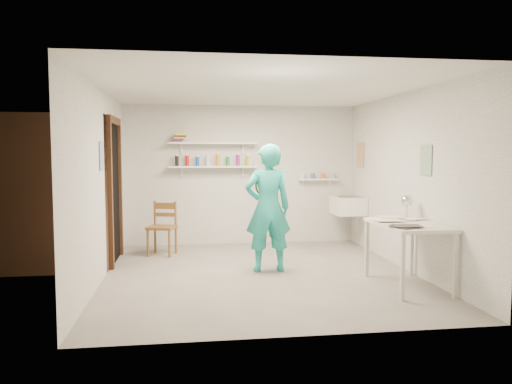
{
  "coord_description": "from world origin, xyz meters",
  "views": [
    {
      "loc": [
        -0.95,
        -6.37,
        1.6
      ],
      "look_at": [
        0.0,
        0.4,
        1.05
      ],
      "focal_mm": 35.0,
      "sensor_mm": 36.0,
      "label": 1
    }
  ],
  "objects": [
    {
      "name": "wall_clock",
      "position": [
        0.14,
        0.38,
        1.14
      ],
      "size": [
        0.31,
        0.05,
        0.31
      ],
      "primitive_type": "cylinder",
      "rotation": [
        1.57,
        0.0,
        0.05
      ],
      "color": "beige",
      "rests_on": "man"
    },
    {
      "name": "corridor_box",
      "position": [
        -2.7,
        1.05,
        1.05
      ],
      "size": [
        1.4,
        1.5,
        2.1
      ],
      "primitive_type": "cube",
      "color": "brown",
      "rests_on": "ground"
    },
    {
      "name": "wooden_chair",
      "position": [
        -1.33,
        1.42,
        0.43
      ],
      "size": [
        0.5,
        0.48,
        0.86
      ],
      "primitive_type": "cube",
      "rotation": [
        0.0,
        0.0,
        -0.29
      ],
      "color": "brown",
      "rests_on": "ground"
    },
    {
      "name": "wall_left",
      "position": [
        -2.01,
        0.0,
        1.2
      ],
      "size": [
        0.02,
        4.5,
        2.4
      ],
      "primitive_type": "cube",
      "color": "silver",
      "rests_on": "ground"
    },
    {
      "name": "floor",
      "position": [
        0.0,
        0.0,
        -0.01
      ],
      "size": [
        4.0,
        4.5,
        0.02
      ],
      "primitive_type": "cube",
      "color": "slate",
      "rests_on": "ground"
    },
    {
      "name": "ledge_shelf",
      "position": [
        1.35,
        2.17,
        1.12
      ],
      "size": [
        0.7,
        0.14,
        0.03
      ],
      "primitive_type": "cube",
      "color": "white",
      "rests_on": "wall_back"
    },
    {
      "name": "door_jamb_near",
      "position": [
        -1.97,
        0.55,
        1.0
      ],
      "size": [
        0.06,
        0.1,
        2.0
      ],
      "primitive_type": "cube",
      "color": "brown",
      "rests_on": "ground"
    },
    {
      "name": "wall_front",
      "position": [
        0.0,
        -2.26,
        1.2
      ],
      "size": [
        4.0,
        0.02,
        2.4
      ],
      "primitive_type": "cube",
      "color": "silver",
      "rests_on": "ground"
    },
    {
      "name": "belfast_sink",
      "position": [
        1.75,
        1.7,
        0.7
      ],
      "size": [
        0.48,
        0.6,
        0.3
      ],
      "primitive_type": "cube",
      "color": "white",
      "rests_on": "wall_right"
    },
    {
      "name": "shelf_lower",
      "position": [
        -0.5,
        2.13,
        1.35
      ],
      "size": [
        1.5,
        0.22,
        0.03
      ],
      "primitive_type": "cube",
      "color": "white",
      "rests_on": "wall_back"
    },
    {
      "name": "spray_cans",
      "position": [
        -0.5,
        2.13,
        1.45
      ],
      "size": [
        1.29,
        0.06,
        0.17
      ],
      "color": "black",
      "rests_on": "shelf_lower"
    },
    {
      "name": "door_jamb_far",
      "position": [
        -1.97,
        1.55,
        1.0
      ],
      "size": [
        0.06,
        0.1,
        2.0
      ],
      "primitive_type": "cube",
      "color": "brown",
      "rests_on": "ground"
    },
    {
      "name": "wall_right",
      "position": [
        2.01,
        0.0,
        1.2
      ],
      "size": [
        0.02,
        4.5,
        2.4
      ],
      "primitive_type": "cube",
      "color": "silver",
      "rests_on": "ground"
    },
    {
      "name": "ledge_pots",
      "position": [
        1.35,
        2.17,
        1.18
      ],
      "size": [
        0.48,
        0.07,
        0.09
      ],
      "color": "silver",
      "rests_on": "ledge_shelf"
    },
    {
      "name": "poster_right_b",
      "position": [
        1.99,
        -0.55,
        1.5
      ],
      "size": [
        0.01,
        0.3,
        0.38
      ],
      "primitive_type": "cube",
      "color": "#3F724C",
      "rests_on": "wall_right"
    },
    {
      "name": "wall_back",
      "position": [
        0.0,
        2.26,
        1.2
      ],
      "size": [
        4.0,
        0.02,
        2.4
      ],
      "primitive_type": "cube",
      "color": "silver",
      "rests_on": "ground"
    },
    {
      "name": "book_stack",
      "position": [
        -1.06,
        2.13,
        1.83
      ],
      "size": [
        0.26,
        0.14,
        0.14
      ],
      "color": "red",
      "rests_on": "shelf_upper"
    },
    {
      "name": "desk_lamp",
      "position": [
        1.83,
        -0.39,
        0.98
      ],
      "size": [
        0.14,
        0.14,
        0.14
      ],
      "primitive_type": "sphere",
      "color": "silver",
      "rests_on": "work_table"
    },
    {
      "name": "doorway_recess",
      "position": [
        -1.99,
        1.05,
        1.0
      ],
      "size": [
        0.02,
        0.9,
        2.0
      ],
      "primitive_type": "cube",
      "color": "black",
      "rests_on": "wall_left"
    },
    {
      "name": "work_table",
      "position": [
        1.64,
        -0.85,
        0.38
      ],
      "size": [
        0.69,
        1.14,
        0.76
      ],
      "primitive_type": "cube",
      "color": "silver",
      "rests_on": "ground"
    },
    {
      "name": "papers",
      "position": [
        1.64,
        -0.85,
        0.78
      ],
      "size": [
        0.3,
        0.22,
        0.03
      ],
      "color": "silver",
      "rests_on": "work_table"
    },
    {
      "name": "man",
      "position": [
        0.13,
        0.16,
        0.85
      ],
      "size": [
        0.64,
        0.44,
        1.71
      ],
      "primitive_type": "imported",
      "rotation": [
        0.0,
        0.0,
        3.2
      ],
      "color": "#23B2A4",
      "rests_on": "ground"
    },
    {
      "name": "ceiling",
      "position": [
        0.0,
        0.0,
        2.41
      ],
      "size": [
        4.0,
        4.5,
        0.02
      ],
      "primitive_type": "cube",
      "color": "silver",
      "rests_on": "wall_back"
    },
    {
      "name": "poster_left",
      "position": [
        -1.99,
        0.05,
        1.55
      ],
      "size": [
        0.01,
        0.28,
        0.36
      ],
      "primitive_type": "cube",
      "color": "#334C7F",
      "rests_on": "wall_left"
    },
    {
      "name": "shelf_upper",
      "position": [
        -0.5,
        2.13,
        1.75
      ],
      "size": [
        1.5,
        0.22,
        0.03
      ],
      "primitive_type": "cube",
      "color": "white",
      "rests_on": "wall_back"
    },
    {
      "name": "door_lintel",
      "position": [
        -1.97,
        1.05,
        2.05
      ],
      "size": [
        0.06,
        1.05,
        0.1
      ],
      "primitive_type": "cube",
      "color": "brown",
      "rests_on": "wall_left"
    },
    {
      "name": "poster_right_a",
      "position": [
        1.99,
        1.8,
        1.55
      ],
      "size": [
        0.01,
        0.34,
        0.42
      ],
      "primitive_type": "cube",
      "color": "#995933",
      "rests_on": "wall_right"
    }
  ]
}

